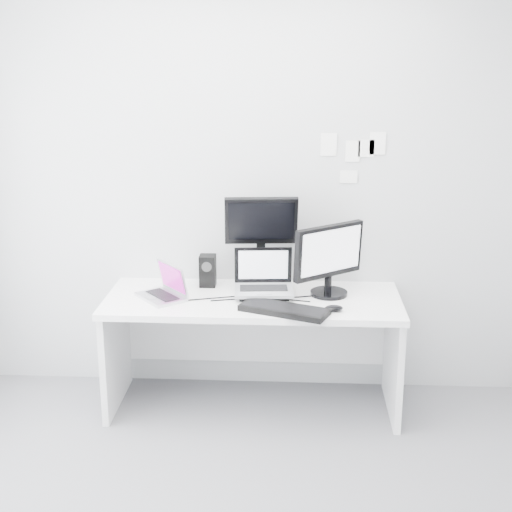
% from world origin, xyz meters
% --- Properties ---
extents(back_wall, '(3.60, 0.00, 3.60)m').
position_xyz_m(back_wall, '(0.00, 1.60, 1.35)').
color(back_wall, '#B4B6B9').
rests_on(back_wall, ground).
extents(desk, '(1.80, 0.70, 0.73)m').
position_xyz_m(desk, '(0.00, 1.25, 0.36)').
color(desk, white).
rests_on(desk, ground).
extents(macbook, '(0.36, 0.37, 0.22)m').
position_xyz_m(macbook, '(-0.56, 1.20, 0.84)').
color(macbook, '#B3B3B8').
rests_on(macbook, desk).
extents(speaker, '(0.11, 0.11, 0.20)m').
position_xyz_m(speaker, '(-0.30, 1.46, 0.83)').
color(speaker, black).
rests_on(speaker, desk).
extents(dell_laptop, '(0.38, 0.30, 0.30)m').
position_xyz_m(dell_laptop, '(0.07, 1.27, 0.88)').
color(dell_laptop, '#A1A3A8').
rests_on(dell_laptop, desk).
extents(rear_monitor, '(0.46, 0.20, 0.61)m').
position_xyz_m(rear_monitor, '(0.04, 1.44, 1.04)').
color(rear_monitor, black).
rests_on(rear_monitor, desk).
extents(samsung_monitor, '(0.53, 0.49, 0.46)m').
position_xyz_m(samsung_monitor, '(0.46, 1.33, 0.96)').
color(samsung_monitor, black).
rests_on(samsung_monitor, desk).
extents(keyboard, '(0.54, 0.36, 0.03)m').
position_xyz_m(keyboard, '(0.19, 1.00, 0.75)').
color(keyboard, black).
rests_on(keyboard, desk).
extents(mouse, '(0.12, 0.09, 0.04)m').
position_xyz_m(mouse, '(0.48, 1.04, 0.75)').
color(mouse, black).
rests_on(mouse, desk).
extents(wall_note_0, '(0.10, 0.00, 0.14)m').
position_xyz_m(wall_note_0, '(0.45, 1.59, 1.62)').
color(wall_note_0, white).
rests_on(wall_note_0, back_wall).
extents(wall_note_1, '(0.09, 0.00, 0.13)m').
position_xyz_m(wall_note_1, '(0.60, 1.59, 1.58)').
color(wall_note_1, white).
rests_on(wall_note_1, back_wall).
extents(wall_note_2, '(0.10, 0.00, 0.14)m').
position_xyz_m(wall_note_2, '(0.75, 1.59, 1.63)').
color(wall_note_2, white).
rests_on(wall_note_2, back_wall).
extents(wall_note_3, '(0.11, 0.00, 0.08)m').
position_xyz_m(wall_note_3, '(0.58, 1.59, 1.42)').
color(wall_note_3, white).
rests_on(wall_note_3, back_wall).
extents(wall_note_4, '(0.10, 0.00, 0.11)m').
position_xyz_m(wall_note_4, '(0.68, 1.59, 1.60)').
color(wall_note_4, white).
rests_on(wall_note_4, back_wall).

